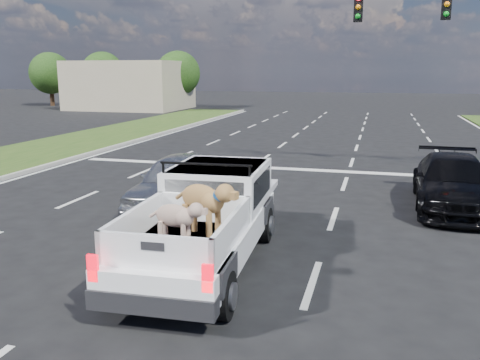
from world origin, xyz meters
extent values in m
plane|color=black|center=(0.00, 0.00, 0.00)|extent=(160.00, 160.00, 0.00)
cube|color=silver|center=(-5.25, 6.00, 0.01)|extent=(0.12, 60.00, 0.01)
cube|color=silver|center=(-1.75, 6.00, 0.01)|extent=(0.12, 60.00, 0.01)
cube|color=silver|center=(1.75, 6.00, 0.01)|extent=(0.12, 60.00, 0.01)
cube|color=silver|center=(5.25, 6.00, 0.01)|extent=(0.12, 60.00, 0.01)
cube|color=silver|center=(-8.80, 6.00, 0.01)|extent=(0.15, 60.00, 0.01)
cube|color=silver|center=(0.00, 10.00, 0.01)|extent=(17.00, 0.45, 0.01)
cube|color=#A29F95|center=(-9.05, 6.00, 0.07)|extent=(0.15, 60.00, 0.14)
cube|color=black|center=(4.60, 10.50, 5.60)|extent=(0.30, 0.18, 0.95)
cube|color=black|center=(1.80, 10.50, 5.60)|extent=(0.30, 0.18, 0.95)
cube|color=tan|center=(-20.00, 36.00, 2.20)|extent=(10.00, 8.00, 4.40)
cylinder|color=#332114|center=(-30.00, 38.00, 1.08)|extent=(0.44, 0.44, 2.16)
sphere|color=#17340E|center=(-30.00, 38.00, 3.30)|extent=(4.20, 4.20, 4.20)
cylinder|color=#332114|center=(-24.00, 38.00, 1.08)|extent=(0.44, 0.44, 2.16)
sphere|color=#17340E|center=(-24.00, 38.00, 3.30)|extent=(4.20, 4.20, 4.20)
cylinder|color=#332114|center=(-16.00, 38.00, 1.08)|extent=(0.44, 0.44, 2.16)
sphere|color=#17340E|center=(-16.00, 38.00, 3.30)|extent=(4.20, 4.20, 4.20)
cylinder|color=black|center=(-0.97, -1.63, 0.36)|extent=(0.30, 0.73, 0.72)
cylinder|color=black|center=(0.67, -1.55, 0.36)|extent=(0.30, 0.73, 0.72)
cylinder|color=black|center=(-1.14, 1.84, 0.36)|extent=(0.30, 0.73, 0.72)
cylinder|color=black|center=(0.49, 1.92, 0.36)|extent=(0.30, 0.73, 0.72)
cube|color=white|center=(-0.24, 0.19, 0.62)|extent=(2.03, 5.07, 0.49)
cube|color=white|center=(-0.30, 1.37, 1.27)|extent=(1.84, 2.25, 0.81)
cube|color=black|center=(-0.24, 0.30, 1.30)|extent=(1.46, 0.10, 0.58)
cylinder|color=black|center=(-0.25, 0.43, 1.86)|extent=(1.69, 0.13, 0.05)
cube|color=black|center=(-0.18, -0.91, 0.84)|extent=(1.79, 2.48, 0.06)
cube|color=white|center=(-0.98, -0.95, 1.11)|extent=(0.19, 2.40, 0.49)
cube|color=white|center=(0.61, -0.87, 1.11)|extent=(0.19, 2.40, 0.49)
cube|color=white|center=(-0.13, -2.07, 1.11)|extent=(1.68, 0.16, 0.49)
cube|color=red|center=(-0.92, -2.31, 0.89)|extent=(0.15, 0.06, 0.38)
cube|color=red|center=(0.68, -2.23, 0.89)|extent=(0.15, 0.06, 0.38)
cube|color=black|center=(-0.12, -2.20, 0.45)|extent=(1.82, 0.37, 0.28)
imported|color=silver|center=(-2.20, 3.91, 0.71)|extent=(1.75, 4.21, 1.43)
imported|color=black|center=(4.62, 5.80, 0.67)|extent=(2.00, 4.67, 1.34)
camera|label=1|loc=(2.68, -7.97, 3.48)|focal=38.00mm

